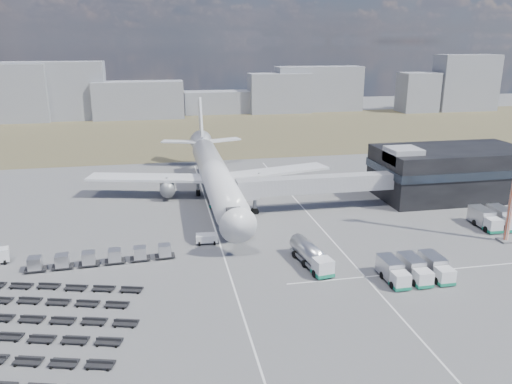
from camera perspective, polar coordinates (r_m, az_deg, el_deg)
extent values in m
plane|color=#565659|center=(73.27, -1.88, -8.01)|extent=(420.00, 420.00, 0.00)
cube|color=#4E472F|center=(178.66, -7.60, 6.76)|extent=(420.00, 90.00, 0.01)
cube|color=silver|center=(77.54, -3.94, -6.59)|extent=(0.25, 110.00, 0.01)
cube|color=silver|center=(81.49, 8.77, -5.56)|extent=(0.25, 110.00, 0.01)
cube|color=silver|center=(74.35, 18.80, -8.58)|extent=(40.00, 0.25, 0.01)
cube|color=black|center=(110.09, 21.39, 2.11)|extent=(30.00, 16.00, 10.00)
cube|color=#262D38|center=(109.81, 21.46, 2.72)|extent=(30.40, 16.40, 1.60)
cube|color=#939399|center=(101.46, 16.49, 4.03)|extent=(6.00, 6.00, 3.00)
cube|color=#939399|center=(94.34, 6.98, 0.91)|extent=(29.80, 3.00, 3.00)
cube|color=#939399|center=(90.71, -1.01, 0.39)|extent=(4.00, 3.60, 3.40)
cylinder|color=slate|center=(92.19, -0.14, -1.00)|extent=(0.70, 0.70, 5.10)
cylinder|color=black|center=(92.86, -0.14, -2.23)|extent=(1.40, 0.90, 1.40)
cylinder|color=silver|center=(99.56, -4.69, 1.95)|extent=(5.60, 48.00, 5.60)
cone|color=silver|center=(74.45, -2.35, -3.19)|extent=(5.60, 5.00, 5.60)
cone|color=silver|center=(126.55, -6.15, 5.49)|extent=(5.60, 8.00, 5.60)
cube|color=black|center=(76.05, -2.59, -2.12)|extent=(2.20, 2.00, 0.80)
cube|color=silver|center=(104.18, -12.11, 1.61)|extent=(25.59, 11.38, 0.50)
cube|color=silver|center=(106.75, 1.97, 2.35)|extent=(25.59, 11.38, 0.50)
cylinder|color=slate|center=(102.68, -10.11, 0.52)|extent=(3.00, 5.00, 3.00)
cylinder|color=slate|center=(104.59, 0.34, 1.09)|extent=(3.00, 5.00, 3.00)
cube|color=silver|center=(128.10, -8.70, 5.71)|extent=(9.49, 5.63, 0.35)
cube|color=silver|center=(128.99, -3.79, 5.95)|extent=(9.49, 5.63, 0.35)
cube|color=silver|center=(128.52, -6.35, 8.24)|extent=(0.50, 9.06, 11.45)
cylinder|color=slate|center=(80.98, -2.91, -4.58)|extent=(0.50, 0.50, 2.50)
cylinder|color=slate|center=(104.21, -6.63, 0.26)|extent=(0.60, 0.60, 2.50)
cylinder|color=slate|center=(104.85, -3.15, 0.45)|extent=(0.60, 0.60, 2.50)
cylinder|color=black|center=(81.25, -2.91, -5.07)|extent=(0.50, 1.20, 1.20)
cube|color=gray|center=(221.83, -23.34, 10.52)|extent=(49.97, 12.00, 23.14)
cube|color=gray|center=(215.31, -13.25, 10.21)|extent=(36.50, 12.00, 15.16)
cube|color=gray|center=(226.53, -4.22, 10.21)|extent=(31.01, 12.00, 9.67)
cube|color=gray|center=(227.91, 2.69, 11.24)|extent=(27.39, 12.00, 17.28)
cube|color=gray|center=(235.23, 7.15, 11.63)|extent=(39.23, 12.00, 19.95)
cube|color=gray|center=(241.66, 17.99, 10.79)|extent=(16.20, 12.00, 17.41)
cube|color=gray|center=(253.89, 22.82, 11.44)|extent=(27.94, 12.00, 25.12)
cube|color=silver|center=(69.00, 7.66, -8.48)|extent=(2.72, 2.72, 2.29)
cube|color=#167B5A|center=(69.39, 7.63, -9.15)|extent=(2.83, 2.83, 0.50)
cylinder|color=#B7B7BC|center=(72.79, 5.92, -6.64)|extent=(3.57, 7.76, 2.49)
cube|color=slate|center=(73.25, 5.89, -7.47)|extent=(3.47, 7.74, 0.35)
cylinder|color=black|center=(72.13, 6.40, -8.10)|extent=(2.72, 1.47, 1.10)
cube|color=silver|center=(79.82, -5.66, -5.35)|extent=(3.50, 2.13, 1.51)
cube|color=silver|center=(98.00, -4.13, -0.54)|extent=(4.61, 6.42, 2.78)
cube|color=#167B5A|center=(98.34, -4.12, -1.18)|extent=(4.74, 6.55, 0.45)
cube|color=silver|center=(68.02, 16.18, -9.66)|extent=(2.15, 2.05, 2.04)
cube|color=#167B5A|center=(68.37, 16.12, -10.25)|extent=(2.24, 2.15, 0.42)
cube|color=#B7B7BC|center=(70.45, 15.00, -8.27)|extent=(2.25, 4.28, 2.41)
cube|color=silver|center=(69.46, 18.52, -9.30)|extent=(2.15, 2.05, 2.04)
cube|color=#167B5A|center=(69.80, 18.46, -9.89)|extent=(2.24, 2.15, 0.42)
cube|color=#B7B7BC|center=(71.84, 17.28, -7.96)|extent=(2.25, 4.28, 2.41)
cube|color=silver|center=(71.01, 20.77, -8.95)|extent=(2.15, 2.05, 2.04)
cube|color=#167B5A|center=(71.34, 20.70, -9.52)|extent=(2.24, 2.15, 0.42)
cube|color=#B7B7BC|center=(73.34, 19.47, -7.66)|extent=(2.25, 4.28, 2.41)
cube|color=silver|center=(92.56, 25.50, -3.43)|extent=(2.42, 2.32, 2.25)
cube|color=#167B5A|center=(92.84, 25.43, -3.93)|extent=(2.53, 2.43, 0.46)
cube|color=#B7B7BC|center=(95.20, 24.34, -2.48)|extent=(2.60, 4.78, 2.66)
cube|color=silver|center=(94.55, 27.24, -3.26)|extent=(2.42, 2.32, 2.25)
cube|color=#167B5A|center=(94.83, 27.17, -3.75)|extent=(2.53, 2.43, 0.46)
cube|color=#B7B7BC|center=(97.14, 26.05, -2.33)|extent=(2.60, 4.78, 2.66)
cube|color=black|center=(76.78, -23.86, -8.06)|extent=(3.00, 1.96, 0.20)
cube|color=#B7B7BC|center=(76.41, -23.95, -7.42)|extent=(1.89, 1.89, 1.67)
cube|color=black|center=(76.22, -21.20, -7.93)|extent=(3.00, 1.96, 0.20)
cube|color=#B7B7BC|center=(75.85, -21.28, -7.28)|extent=(1.89, 1.89, 1.67)
cube|color=black|center=(75.83, -18.51, -7.77)|extent=(3.00, 1.96, 0.20)
cube|color=#B7B7BC|center=(75.45, -18.58, -7.11)|extent=(1.89, 1.89, 1.67)
cube|color=black|center=(75.60, -15.80, -7.59)|extent=(3.00, 1.96, 0.20)
cube|color=#B7B7BC|center=(75.22, -15.86, -6.94)|extent=(1.89, 1.89, 1.67)
cube|color=black|center=(75.54, -13.08, -7.40)|extent=(3.00, 1.96, 0.20)
cube|color=#B7B7BC|center=(75.16, -13.13, -6.74)|extent=(1.89, 1.89, 1.67)
cube|color=black|center=(75.64, -10.37, -7.19)|extent=(3.00, 1.96, 0.20)
cube|color=#B7B7BC|center=(75.27, -10.41, -6.53)|extent=(1.89, 1.89, 1.67)
cube|color=black|center=(65.62, -26.09, -12.69)|extent=(28.72, 9.26, 0.66)
cube|color=black|center=(68.52, -24.47, -11.19)|extent=(25.18, 8.26, 0.66)
cube|color=black|center=(71.52, -23.00, -9.81)|extent=(25.18, 8.26, 0.66)
cube|color=#565659|center=(89.85, 26.61, -4.96)|extent=(2.17, 2.17, 0.33)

